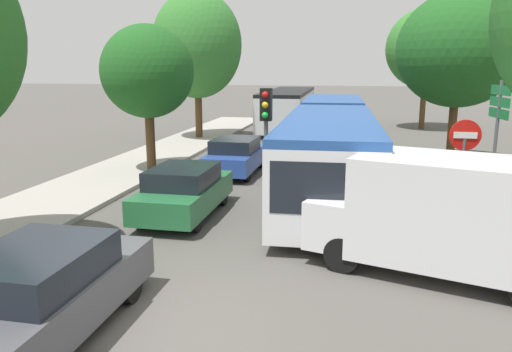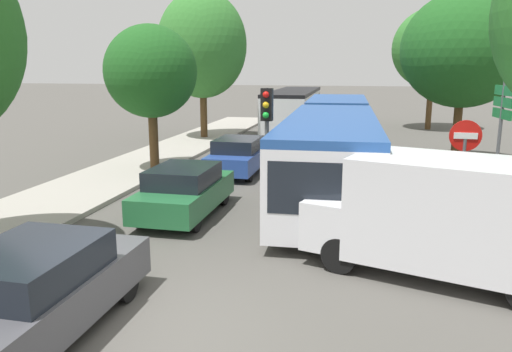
{
  "view_description": "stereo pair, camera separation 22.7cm",
  "coord_description": "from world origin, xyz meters",
  "views": [
    {
      "loc": [
        2.7,
        -6.64,
        3.99
      ],
      "look_at": [
        0.2,
        5.76,
        1.2
      ],
      "focal_mm": 35.0,
      "sensor_mm": 36.0,
      "label": 1
    },
    {
      "loc": [
        2.92,
        -6.59,
        3.99
      ],
      "look_at": [
        0.2,
        5.76,
        1.2
      ],
      "focal_mm": 35.0,
      "sensor_mm": 36.0,
      "label": 2
    }
  ],
  "objects": [
    {
      "name": "ground_plane",
      "position": [
        0.0,
        0.0,
        0.0
      ],
      "size": [
        200.0,
        200.0,
        0.0
      ],
      "primitive_type": "plane",
      "color": "#4F4C47"
    },
    {
      "name": "kerb_strip_left",
      "position": [
        -5.97,
        12.92,
        0.07
      ],
      "size": [
        3.2,
        35.84,
        0.14
      ],
      "primitive_type": "cube",
      "color": "#9E998E",
      "rests_on": "ground"
    },
    {
      "name": "articulated_bus",
      "position": [
        1.81,
        11.71,
        1.47
      ],
      "size": [
        3.22,
        17.21,
        2.54
      ],
      "rotation": [
        0.0,
        0.0,
        -1.53
      ],
      "color": "silver",
      "rests_on": "ground"
    },
    {
      "name": "city_bus_rear",
      "position": [
        -1.68,
        25.85,
        1.43
      ],
      "size": [
        2.79,
        11.56,
        2.48
      ],
      "rotation": [
        0.0,
        0.0,
        1.59
      ],
      "color": "silver",
      "rests_on": "ground"
    },
    {
      "name": "queued_car_graphite",
      "position": [
        -1.76,
        -0.59,
        0.73
      ],
      "size": [
        1.77,
        4.14,
        1.44
      ],
      "rotation": [
        0.0,
        0.0,
        1.57
      ],
      "color": "#47474C",
      "rests_on": "ground"
    },
    {
      "name": "queued_car_green",
      "position": [
        -1.78,
        5.77,
        0.7
      ],
      "size": [
        1.69,
        3.96,
        1.37
      ],
      "rotation": [
        0.0,
        0.0,
        1.57
      ],
      "color": "#236638",
      "rests_on": "ground"
    },
    {
      "name": "queued_car_blue",
      "position": [
        -1.72,
        11.39,
        0.69
      ],
      "size": [
        1.68,
        3.92,
        1.36
      ],
      "rotation": [
        0.0,
        0.0,
        1.57
      ],
      "color": "#284799",
      "rests_on": "ground"
    },
    {
      "name": "white_van",
      "position": [
        4.57,
        3.04,
        1.24
      ],
      "size": [
        5.35,
        3.35,
        2.31
      ],
      "rotation": [
        0.0,
        0.0,
        2.84
      ],
      "color": "silver",
      "rests_on": "ground"
    },
    {
      "name": "traffic_light",
      "position": [
        0.22,
        7.06,
        2.5
      ],
      "size": [
        0.32,
        0.36,
        3.4
      ],
      "rotation": [
        0.0,
        0.0,
        -1.57
      ],
      "color": "#56595E",
      "rests_on": "ground"
    },
    {
      "name": "no_entry_sign",
      "position": [
        5.12,
        5.25,
        1.88
      ],
      "size": [
        0.7,
        0.08,
        2.82
      ],
      "rotation": [
        0.0,
        0.0,
        -1.57
      ],
      "color": "#56595E",
      "rests_on": "ground"
    },
    {
      "name": "direction_sign_post",
      "position": [
        6.83,
        9.32,
        2.57
      ],
      "size": [
        0.21,
        1.4,
        3.6
      ],
      "rotation": [
        0.0,
        0.0,
        3.25
      ],
      "color": "#56595E",
      "rests_on": "ground"
    },
    {
      "name": "tree_left_mid",
      "position": [
        -4.91,
        10.93,
        3.7
      ],
      "size": [
        3.4,
        3.4,
        5.5
      ],
      "color": "#51381E",
      "rests_on": "ground"
    },
    {
      "name": "tree_left_far",
      "position": [
        -5.92,
        19.79,
        4.96
      ],
      "size": [
        4.79,
        4.79,
        7.95
      ],
      "color": "#51381E",
      "rests_on": "ground"
    },
    {
      "name": "tree_right_mid",
      "position": [
        6.59,
        15.04,
        4.62
      ],
      "size": [
        4.89,
        4.89,
        6.92
      ],
      "color": "#51381E",
      "rests_on": "ground"
    },
    {
      "name": "tree_right_far",
      "position": [
        6.8,
        27.2,
        4.95
      ],
      "size": [
        5.08,
        5.08,
        7.59
      ],
      "color": "#51381E",
      "rests_on": "ground"
    }
  ]
}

